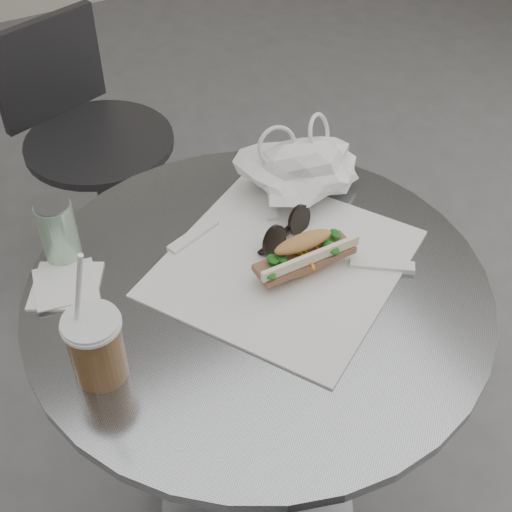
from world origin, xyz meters
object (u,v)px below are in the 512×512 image
cafe_table (258,387)px  chair_far (97,176)px  banh_mi (304,255)px  iced_coffee (96,346)px  sunglasses (286,232)px  drink_can (58,232)px

cafe_table → chair_far: chair_far is taller
banh_mi → chair_far: bearing=94.7°
iced_coffee → banh_mi: bearing=6.5°
cafe_table → iced_coffee: (-0.28, -0.05, 0.33)m
sunglasses → drink_can: bearing=135.0°
sunglasses → banh_mi: bearing=-120.7°
drink_can → iced_coffee: bearing=-95.3°
cafe_table → banh_mi: 0.32m
iced_coffee → sunglasses: (0.37, 0.12, -0.04)m
chair_far → iced_coffee: iced_coffee is taller
banh_mi → iced_coffee: 0.37m
iced_coffee → drink_can: (0.02, 0.26, -0.00)m
cafe_table → drink_can: 0.47m
banh_mi → drink_can: drink_can is taller
banh_mi → sunglasses: 0.08m
cafe_table → drink_can: size_ratio=6.55×
iced_coffee → sunglasses: size_ratio=1.97×
cafe_table → sunglasses: 0.32m
cafe_table → iced_coffee: iced_coffee is taller
sunglasses → drink_can: drink_can is taller
iced_coffee → sunglasses: 0.39m
drink_can → banh_mi: bearing=-33.0°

